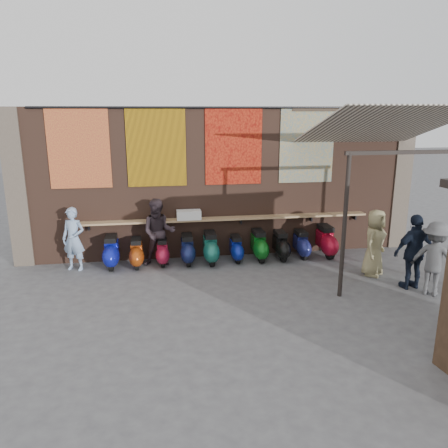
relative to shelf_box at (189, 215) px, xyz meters
The scene contains 30 objects.
ground 2.77m from the shelf_box, 68.13° to the right, with size 70.00×70.00×0.00m, color #474749.
brick_wall 1.26m from the shelf_box, 23.42° to the left, with size 10.00×0.40×4.00m, color brown.
pier_left 4.36m from the shelf_box, behind, with size 0.50×0.50×4.00m, color #4C4238.
pier_right 6.18m from the shelf_box, ahead, with size 0.50×0.50×4.00m, color #4C4238.
eating_counter 0.94m from the shelf_box, ahead, with size 8.00×0.32×0.05m, color #9E7A51.
shelf_box is the anchor object (origin of this frame).
tapestry_redgold 3.21m from the shelf_box, behind, with size 1.50×0.02×2.00m, color maroon.
tapestry_sun 1.93m from the shelf_box, 166.95° to the left, with size 1.50×0.02×2.00m, color orange.
tapestry_orange 2.15m from the shelf_box, ahead, with size 1.50×0.02×2.00m, color #AF2F15.
tapestry_multi 3.67m from the shelf_box, ahead, with size 1.50×0.02×2.00m, color #296898.
hang_rail 2.89m from the shelf_box, 10.43° to the left, with size 0.06×0.06×9.50m, color black.
scooter_stool_0 2.20m from the shelf_box, behind, with size 0.39×0.86×0.82m, color #0E169B, non-canonical shape.
scooter_stool_1 1.67m from the shelf_box, 166.50° to the right, with size 0.35×0.77×0.73m, color #96380D, non-canonical shape.
scooter_stool_2 1.19m from the shelf_box, 160.15° to the right, with size 0.32×0.72×0.68m, color #AB1638, non-canonical shape.
scooter_stool_3 0.92m from the shelf_box, 104.60° to the right, with size 0.36×0.80×0.76m, color #131B48, non-canonical shape.
scooter_stool_4 1.04m from the shelf_box, 33.10° to the right, with size 0.39×0.86×0.82m, color #186052, non-canonical shape.
scooter_stool_5 1.55m from the shelf_box, 13.37° to the right, with size 0.32×0.71×0.67m, color navy, non-canonical shape.
scooter_stool_6 2.05m from the shelf_box, ahead, with size 0.38×0.84×0.80m, color #0C5615, non-canonical shape.
scooter_stool_7 2.61m from the shelf_box, ahead, with size 0.35×0.79×0.75m, color black, non-canonical shape.
scooter_stool_8 3.18m from the shelf_box, ahead, with size 0.35×0.77×0.73m, color navy, non-canonical shape.
scooter_stool_9 3.84m from the shelf_box, ahead, with size 0.40×0.89×0.85m, color maroon, non-canonical shape.
diner_left 2.96m from the shelf_box, behind, with size 0.58×0.38×1.60m, color #849EC1.
diner_right 0.93m from the shelf_box, 159.47° to the right, with size 0.85×0.66×1.75m, color #32272D.
shopper_navy 5.54m from the shelf_box, 29.58° to the right, with size 1.00×0.42×1.71m, color black.
shopper_grey 5.94m from the shelf_box, 31.78° to the right, with size 1.05×0.61×1.63m, color #535558.
shopper_tan 4.72m from the shelf_box, 22.68° to the right, with size 0.80×0.52×1.63m, color #91875C.
awning_canvas 5.18m from the shelf_box, 17.56° to the right, with size 3.20×3.40×0.03m, color beige.
awning_ledger 5.19m from the shelf_box, ahead, with size 3.30×0.08×0.12m, color #33261C.
awning_header 5.60m from the shelf_box, 33.25° to the right, with size 3.00×0.08×0.08m, color black.
awning_post_left 4.20m from the shelf_box, 43.81° to the right, with size 0.09×0.09×3.10m, color black.
Camera 1 is at (-1.76, -8.89, 3.91)m, focal length 35.00 mm.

